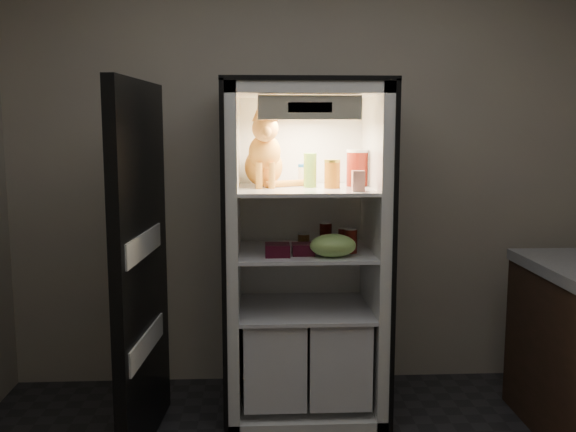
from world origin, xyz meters
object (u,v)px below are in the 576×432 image
soda_can_c (351,241)px  cream_carton (358,181)px  salsa_jar (332,174)px  condiment_jar (304,240)px  grape_bag (333,246)px  berry_box_right (303,249)px  pepper_jar (357,168)px  mayo_tub (305,174)px  parmesan_shaker (310,170)px  soda_can_a (326,234)px  refrigerator (304,273)px  tabby_cat (264,158)px  soda_can_b (344,238)px  berry_box_left (277,250)px

soda_can_c → cream_carton: bearing=-79.5°
salsa_jar → condiment_jar: 0.42m
grape_bag → berry_box_right: grape_bag is taller
pepper_jar → grape_bag: pepper_jar is taller
mayo_tub → parmesan_shaker: bearing=-84.9°
cream_carton → soda_can_a: bearing=110.4°
salsa_jar → pepper_jar: bearing=36.0°
berry_box_right → cream_carton: bearing=-14.9°
soda_can_c → salsa_jar: bearing=144.9°
condiment_jar → refrigerator: bearing=78.8°
salsa_jar → cream_carton: (0.12, -0.17, -0.02)m
tabby_cat → grape_bag: tabby_cat is taller
soda_can_b → soda_can_c: (0.02, -0.12, 0.01)m
pepper_jar → grape_bag: 0.51m
tabby_cat → berry_box_right: bearing=-48.6°
condiment_jar → grape_bag: (0.14, -0.24, 0.01)m
soda_can_c → condiment_jar: 0.28m
refrigerator → cream_carton: refrigerator is taller
soda_can_b → berry_box_right: size_ratio=0.99×
pepper_jar → refrigerator: bearing=-175.8°
salsa_jar → cream_carton: bearing=-56.3°
parmesan_shaker → mayo_tub: bearing=95.1°
parmesan_shaker → berry_box_left: bearing=-135.7°
tabby_cat → berry_box_left: bearing=-77.8°
refrigerator → grape_bag: (0.13, -0.26, 0.21)m
pepper_jar → soda_can_b: bearing=-144.1°
refrigerator → salsa_jar: 0.60m
parmesan_shaker → soda_can_c: 0.45m
condiment_jar → grape_bag: size_ratio=0.38×
soda_can_c → parmesan_shaker: bearing=150.1°
salsa_jar → soda_can_b: bearing=36.1°
cream_carton → pepper_jar: bearing=82.2°
salsa_jar → soda_can_c: size_ratio=1.16×
tabby_cat → salsa_jar: size_ratio=2.77×
parmesan_shaker → cream_carton: (0.23, -0.23, -0.04)m
soda_can_c → pepper_jar: bearing=71.9°
soda_can_c → condiment_jar: (-0.25, 0.14, -0.02)m
tabby_cat → mayo_tub: bearing=19.8°
grape_bag → soda_can_b: bearing=68.5°
refrigerator → soda_can_c: size_ratio=14.03×
pepper_jar → soda_can_b: (-0.08, -0.06, -0.39)m
soda_can_a → condiment_jar: bearing=-142.5°
grape_bag → berry_box_right: size_ratio=2.04×
soda_can_b → parmesan_shaker: bearing=-179.8°
soda_can_a → soda_can_c: 0.27m
cream_carton → grape_bag: cream_carton is taller
grape_bag → berry_box_left: grape_bag is taller
pepper_jar → soda_can_c: 0.43m
tabby_cat → soda_can_b: 0.64m
pepper_jar → soda_can_a: size_ratio=1.57×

